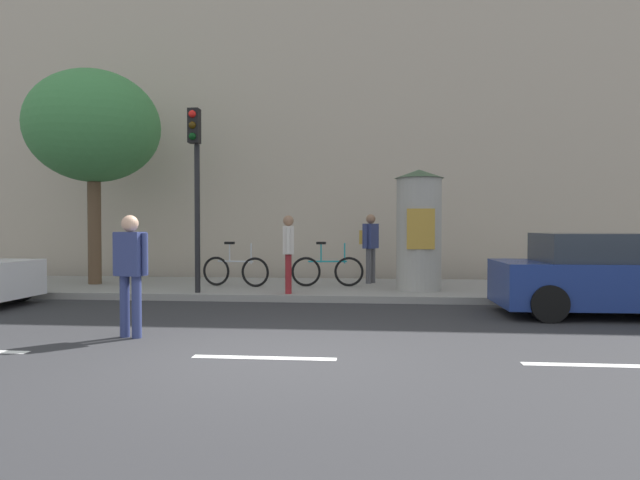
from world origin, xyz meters
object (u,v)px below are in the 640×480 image
(poster_column, at_px, (419,229))
(street_tree, at_px, (93,127))
(pedestrian_in_red_top, at_px, (370,242))
(pedestrian_in_light_jacket, at_px, (130,265))
(bicycle_upright, at_px, (327,270))
(parked_car_blue, at_px, (619,276))
(traffic_light, at_px, (195,169))
(bicycle_leaning, at_px, (235,270))
(pedestrian_tallest, at_px, (288,247))

(poster_column, xyz_separation_m, street_tree, (-8.11, 0.64, 2.57))
(pedestrian_in_red_top, bearing_deg, pedestrian_in_light_jacket, -117.36)
(poster_column, xyz_separation_m, pedestrian_in_light_jacket, (-4.57, -5.18, -0.50))
(bicycle_upright, xyz_separation_m, parked_car_blue, (5.55, -3.07, 0.19))
(traffic_light, height_order, parked_car_blue, traffic_light)
(pedestrian_in_red_top, bearing_deg, traffic_light, -146.61)
(poster_column, height_order, parked_car_blue, poster_column)
(poster_column, height_order, bicycle_leaning, poster_column)
(poster_column, height_order, pedestrian_in_light_jacket, poster_column)
(pedestrian_in_light_jacket, bearing_deg, street_tree, 121.31)
(bicycle_upright, bearing_deg, pedestrian_in_light_jacket, -112.66)
(poster_column, distance_m, pedestrian_tallest, 3.05)
(poster_column, bearing_deg, bicycle_leaning, 174.66)
(bicycle_upright, height_order, parked_car_blue, parked_car_blue)
(traffic_light, distance_m, pedestrian_tallest, 2.67)
(poster_column, distance_m, pedestrian_in_red_top, 1.89)
(bicycle_leaning, bearing_deg, parked_car_blue, -20.20)
(street_tree, bearing_deg, bicycle_upright, -0.27)
(poster_column, xyz_separation_m, parked_car_blue, (3.40, -2.46, -0.83))
(street_tree, distance_m, bicycle_leaning, 5.17)
(pedestrian_tallest, height_order, bicycle_leaning, pedestrian_tallest)
(bicycle_leaning, distance_m, parked_car_blue, 8.31)
(pedestrian_in_light_jacket, xyz_separation_m, pedestrian_tallest, (1.68, 4.32, 0.10))
(traffic_light, xyz_separation_m, street_tree, (-3.18, 1.66, 1.25))
(pedestrian_in_light_jacket, xyz_separation_m, bicycle_upright, (2.42, 5.79, -0.52))
(pedestrian_tallest, bearing_deg, bicycle_leaning, 139.85)
(pedestrian_tallest, distance_m, bicycle_leaning, 2.06)
(traffic_light, relative_size, bicycle_upright, 2.28)
(poster_column, height_order, bicycle_upright, poster_column)
(traffic_light, relative_size, poster_column, 1.45)
(bicycle_upright, bearing_deg, pedestrian_tallest, -116.84)
(street_tree, height_order, pedestrian_tallest, street_tree)
(street_tree, bearing_deg, pedestrian_in_red_top, 6.89)
(poster_column, relative_size, pedestrian_in_light_jacket, 1.55)
(pedestrian_tallest, relative_size, bicycle_upright, 0.97)
(pedestrian_tallest, bearing_deg, pedestrian_in_red_top, 52.86)
(pedestrian_in_red_top, xyz_separation_m, pedestrian_tallest, (-1.77, -2.34, -0.06))
(pedestrian_tallest, xyz_separation_m, bicycle_upright, (0.74, 1.47, -0.62))
(traffic_light, bearing_deg, pedestrian_tallest, 4.70)
(street_tree, xyz_separation_m, pedestrian_in_light_jacket, (3.54, -5.82, -3.07))
(pedestrian_in_light_jacket, relative_size, parked_car_blue, 0.40)
(poster_column, bearing_deg, pedestrian_in_light_jacket, -131.45)
(pedestrian_tallest, relative_size, bicycle_leaning, 0.98)
(pedestrian_in_red_top, height_order, parked_car_blue, pedestrian_in_red_top)
(traffic_light, relative_size, pedestrian_tallest, 2.35)
(street_tree, bearing_deg, traffic_light, -27.56)
(traffic_light, relative_size, street_tree, 0.75)
(traffic_light, bearing_deg, bicycle_leaning, 69.84)
(bicycle_leaning, distance_m, bicycle_upright, 2.25)
(pedestrian_in_light_jacket, relative_size, bicycle_leaning, 1.03)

